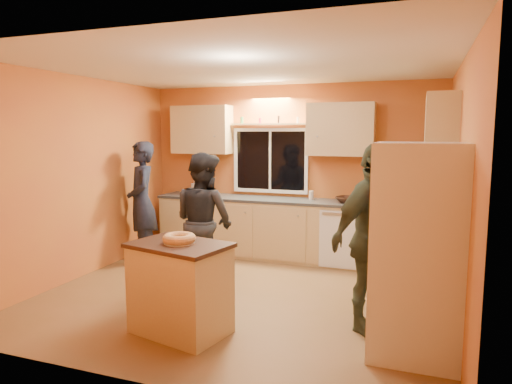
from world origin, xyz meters
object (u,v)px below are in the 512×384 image
at_px(island, 180,287).
at_px(person_right, 373,238).
at_px(refrigerator, 417,251).
at_px(person_left, 142,202).
at_px(person_center, 204,221).

bearing_deg(island, person_right, 34.14).
bearing_deg(person_right, refrigerator, -99.47).
xyz_separation_m(refrigerator, person_right, (-0.39, 0.35, -0.00)).
relative_size(island, person_right, 0.56).
height_order(island, person_left, person_left).
bearing_deg(person_right, person_center, 107.57).
height_order(person_left, person_right, person_right).
relative_size(island, person_center, 0.61).
height_order(refrigerator, person_left, refrigerator).
relative_size(refrigerator, person_right, 1.00).
height_order(refrigerator, person_center, refrigerator).
relative_size(person_left, person_right, 0.98).
xyz_separation_m(person_left, person_center, (1.38, -0.76, -0.05)).
bearing_deg(refrigerator, person_right, 137.90).
height_order(island, person_right, person_right).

